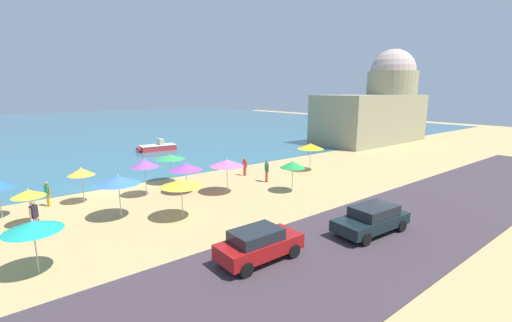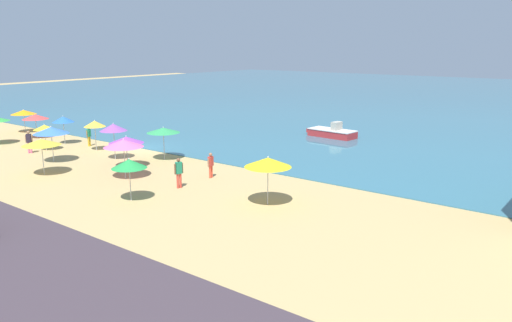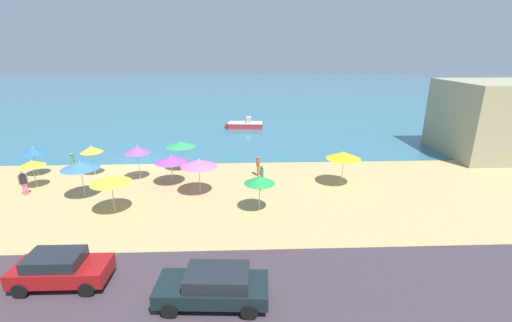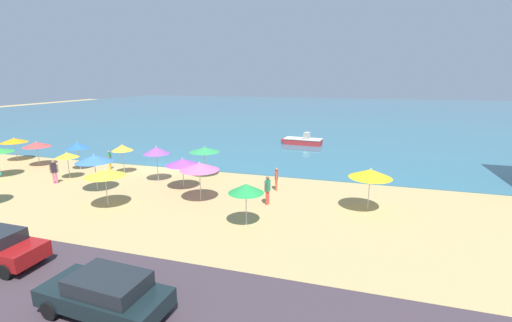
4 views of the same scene
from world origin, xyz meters
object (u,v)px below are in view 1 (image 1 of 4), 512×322
(beach_umbrella_4, at_px, (33,226))
(bather_0, at_px, (245,165))
(beach_umbrella_15, at_px, (144,163))
(beach_umbrella_9, at_px, (227,163))
(bather_1, at_px, (34,215))
(beach_umbrella_0, at_px, (170,157))
(bather_3, at_px, (267,170))
(bather_2, at_px, (48,192))
(beach_umbrella_13, at_px, (186,167))
(harbor_fortress, at_px, (380,107))
(beach_umbrella_10, at_px, (81,172))
(beach_umbrella_14, at_px, (293,165))
(beach_umbrella_7, at_px, (118,180))
(beach_umbrella_1, at_px, (311,146))
(parked_car_3, at_px, (372,219))
(beach_umbrella_11, at_px, (181,183))
(parked_car_0, at_px, (259,244))
(skiff_nearshore, at_px, (158,147))
(beach_umbrella_3, at_px, (28,193))

(beach_umbrella_4, xyz_separation_m, bather_0, (16.72, 8.10, -1.17))
(beach_umbrella_4, bearing_deg, beach_umbrella_15, 45.43)
(beach_umbrella_9, distance_m, bather_1, 12.13)
(beach_umbrella_0, xyz_separation_m, beach_umbrella_15, (-2.93, -2.20, 0.21))
(beach_umbrella_9, xyz_separation_m, bather_3, (4.31, 0.56, -1.24))
(bather_2, bearing_deg, beach_umbrella_4, -100.13)
(bather_2, bearing_deg, beach_umbrella_13, -18.00)
(bather_1, relative_size, harbor_fortress, 0.10)
(beach_umbrella_13, height_order, harbor_fortress, harbor_fortress)
(beach_umbrella_4, distance_m, bather_0, 18.62)
(beach_umbrella_4, distance_m, beach_umbrella_10, 9.46)
(beach_umbrella_14, distance_m, bather_2, 16.68)
(beach_umbrella_4, height_order, beach_umbrella_7, beach_umbrella_7)
(beach_umbrella_7, bearing_deg, harbor_fortress, 12.15)
(beach_umbrella_15, height_order, bather_3, beach_umbrella_15)
(beach_umbrella_10, relative_size, bather_3, 1.36)
(beach_umbrella_0, distance_m, bather_1, 11.21)
(beach_umbrella_1, xyz_separation_m, parked_car_3, (-8.50, -12.18, -1.48))
(beach_umbrella_13, xyz_separation_m, bather_1, (-9.77, -1.74, -0.93))
(beach_umbrella_0, bearing_deg, bather_2, -177.27)
(beach_umbrella_9, relative_size, beach_umbrella_11, 1.06)
(beach_umbrella_7, relative_size, bather_1, 1.49)
(beach_umbrella_4, height_order, beach_umbrella_10, beach_umbrella_10)
(beach_umbrella_15, bearing_deg, beach_umbrella_13, -20.21)
(beach_umbrella_0, relative_size, beach_umbrella_13, 1.02)
(beach_umbrella_0, relative_size, bather_3, 1.35)
(beach_umbrella_7, bearing_deg, beach_umbrella_14, -11.82)
(beach_umbrella_7, xyz_separation_m, parked_car_0, (3.05, -9.28, -1.49))
(beach_umbrella_9, xyz_separation_m, bather_0, (4.20, 3.44, -1.36))
(beach_umbrella_15, distance_m, parked_car_3, 15.56)
(beach_umbrella_9, height_order, parked_car_0, beach_umbrella_9)
(beach_umbrella_13, height_order, parked_car_3, beach_umbrella_13)
(parked_car_0, bearing_deg, harbor_fortress, 25.42)
(beach_umbrella_4, height_order, skiff_nearshore, beach_umbrella_4)
(beach_umbrella_13, distance_m, beach_umbrella_14, 7.88)
(bather_3, bearing_deg, beach_umbrella_7, -175.98)
(skiff_nearshore, bearing_deg, beach_umbrella_10, -126.26)
(beach_umbrella_7, distance_m, beach_umbrella_14, 12.07)
(beach_umbrella_0, xyz_separation_m, beach_umbrella_7, (-5.74, -5.47, 0.13))
(parked_car_3, bearing_deg, beach_umbrella_1, 55.10)
(beach_umbrella_9, distance_m, beach_umbrella_15, 5.82)
(beach_umbrella_13, bearing_deg, parked_car_3, -72.36)
(beach_umbrella_9, distance_m, beach_umbrella_13, 3.05)
(beach_umbrella_0, bearing_deg, beach_umbrella_3, -160.46)
(beach_umbrella_1, bearing_deg, bather_2, 170.59)
(beach_umbrella_1, relative_size, beach_umbrella_14, 1.10)
(beach_umbrella_7, relative_size, beach_umbrella_15, 0.96)
(beach_umbrella_3, distance_m, skiff_nearshore, 24.60)
(beach_umbrella_11, height_order, beach_umbrella_13, beach_umbrella_11)
(beach_umbrella_10, xyz_separation_m, parked_car_3, (10.70, -15.00, -1.34))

